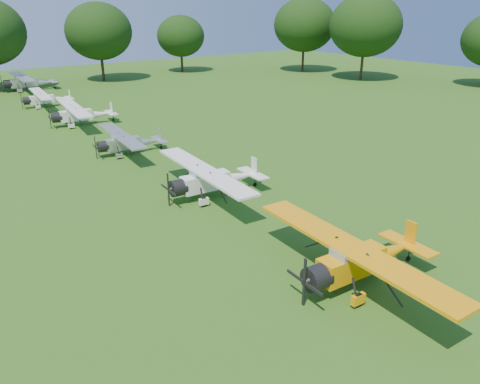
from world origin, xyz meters
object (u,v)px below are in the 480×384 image
(aircraft_7, at_px, (27,81))
(aircraft_6, at_px, (46,98))
(aircraft_5, at_px, (81,113))
(aircraft_2, at_px, (360,257))
(aircraft_3, at_px, (212,178))
(aircraft_4, at_px, (128,141))

(aircraft_7, bearing_deg, aircraft_6, -92.09)
(aircraft_6, bearing_deg, aircraft_5, -83.04)
(aircraft_2, height_order, aircraft_3, aircraft_2)
(aircraft_6, relative_size, aircraft_7, 0.80)
(aircraft_3, height_order, aircraft_4, aircraft_3)
(aircraft_2, bearing_deg, aircraft_3, 91.76)
(aircraft_3, xyz_separation_m, aircraft_5, (-0.15, 24.58, -0.02))
(aircraft_2, height_order, aircraft_4, aircraft_2)
(aircraft_3, bearing_deg, aircraft_6, 95.16)
(aircraft_3, relative_size, aircraft_5, 1.01)
(aircraft_4, bearing_deg, aircraft_3, -81.95)
(aircraft_5, xyz_separation_m, aircraft_6, (-0.25, 11.88, -0.14))
(aircraft_3, distance_m, aircraft_4, 12.14)
(aircraft_3, bearing_deg, aircraft_5, 94.87)
(aircraft_2, bearing_deg, aircraft_7, 92.59)
(aircraft_3, xyz_separation_m, aircraft_6, (-0.40, 36.46, -0.15))
(aircraft_2, height_order, aircraft_6, aircraft_2)
(aircraft_4, bearing_deg, aircraft_5, 94.25)
(aircraft_6, bearing_deg, aircraft_7, 90.46)
(aircraft_2, distance_m, aircraft_5, 37.17)
(aircraft_6, bearing_deg, aircraft_2, -84.32)
(aircraft_3, distance_m, aircraft_6, 36.46)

